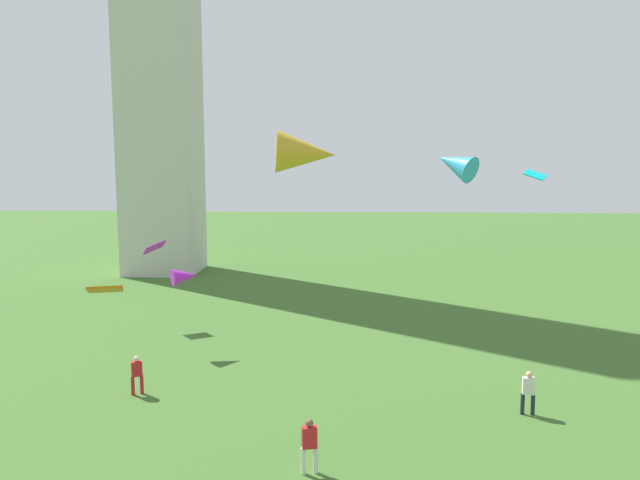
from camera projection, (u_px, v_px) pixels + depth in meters
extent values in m
cylinder|color=#1E2333|center=(523.00, 404.00, 23.19)|extent=(0.16, 0.16, 0.84)
cylinder|color=#1E2333|center=(533.00, 405.00, 23.12)|extent=(0.16, 0.16, 0.84)
cube|color=silver|center=(528.00, 386.00, 23.06)|extent=(0.48, 0.31, 0.67)
sphere|color=#D8AD84|center=(529.00, 374.00, 23.00)|extent=(0.25, 0.25, 0.25)
cylinder|color=red|center=(142.00, 384.00, 25.29)|extent=(0.15, 0.15, 0.81)
cylinder|color=red|center=(133.00, 386.00, 25.14)|extent=(0.15, 0.15, 0.81)
cube|color=red|center=(137.00, 369.00, 25.12)|extent=(0.50, 0.42, 0.64)
sphere|color=beige|center=(136.00, 359.00, 25.07)|extent=(0.24, 0.24, 0.24)
cylinder|color=silver|center=(303.00, 461.00, 18.69)|extent=(0.16, 0.16, 0.87)
cylinder|color=silver|center=(316.00, 460.00, 18.76)|extent=(0.16, 0.16, 0.87)
cube|color=red|center=(309.00, 437.00, 18.63)|extent=(0.52, 0.37, 0.69)
sphere|color=brown|center=(309.00, 423.00, 18.57)|extent=(0.25, 0.25, 0.25)
cube|color=#B61CD4|center=(155.00, 247.00, 35.65)|extent=(1.39, 1.56, 0.90)
cube|color=#BB6709|center=(105.00, 289.00, 19.35)|extent=(1.58, 1.84, 0.53)
cube|color=#0AC8CF|center=(535.00, 175.00, 25.55)|extent=(1.05, 0.87, 0.51)
cone|color=#2D99D0|center=(455.00, 164.00, 22.39)|extent=(1.99, 1.93, 1.48)
cone|color=#B120D0|center=(185.00, 276.00, 30.77)|extent=(1.60, 1.46, 0.96)
cone|color=gold|center=(306.00, 153.00, 18.87)|extent=(2.16, 1.63, 1.47)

